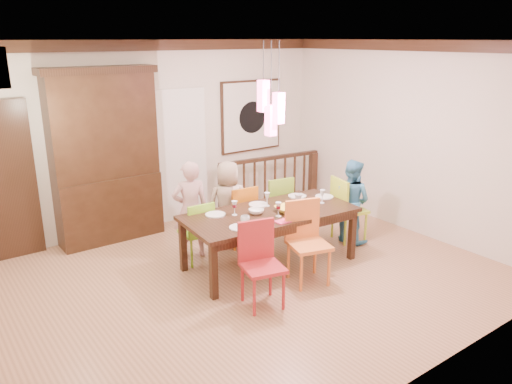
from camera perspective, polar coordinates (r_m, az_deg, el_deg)
floor at (r=6.48m, az=-0.71°, el=-9.67°), size 6.00×6.00×0.00m
ceiling at (r=5.77m, az=-0.82°, el=16.93°), size 6.00×6.00×0.00m
wall_back at (r=8.08m, az=-11.18°, el=6.37°), size 6.00×0.00×6.00m
wall_right at (r=8.04m, az=17.03°, el=5.88°), size 0.00×5.00×5.00m
crown_molding at (r=5.77m, az=-0.82°, el=16.14°), size 6.00×5.00×0.16m
white_doorway at (r=8.28m, az=-8.73°, el=3.93°), size 0.97×0.05×2.22m
painting at (r=8.92m, az=-0.53°, el=8.67°), size 1.25×0.06×1.25m
pendant_cluster at (r=6.21m, az=1.71°, el=9.60°), size 0.27×0.21×1.14m
dining_table at (r=6.56m, az=1.60°, el=-2.91°), size 2.36×1.22×0.75m
chair_far_left at (r=6.77m, az=-6.88°, el=-4.00°), size 0.40×0.40×0.86m
chair_far_mid at (r=7.25m, az=-1.98°, el=-2.17°), size 0.45×0.45×0.91m
chair_far_right at (r=7.63m, az=2.14°, el=-1.05°), size 0.48×0.48×0.94m
chair_near_left at (r=5.61m, az=0.78°, el=-7.85°), size 0.53×0.53×0.97m
chair_near_mid at (r=6.15m, az=6.10°, el=-5.29°), size 0.57×0.57×1.02m
chair_end_right at (r=7.54m, az=10.69°, el=-1.42°), size 0.53×0.53×0.97m
china_hutch at (r=7.58m, az=-16.85°, el=3.91°), size 1.62×0.46×2.55m
balustrade at (r=8.78m, az=1.61°, el=1.16°), size 1.99×0.29×0.96m
person_far_left at (r=6.87m, az=-7.50°, el=-2.02°), size 0.57×0.46×1.37m
person_far_mid at (r=7.18m, az=-3.17°, el=-1.42°), size 0.72×0.59×1.27m
person_end_right at (r=7.50m, az=10.79°, el=-0.99°), size 0.59×0.70×1.25m
serving_bowl at (r=6.52m, az=3.64°, el=-1.97°), size 0.33×0.33×0.08m
small_bowl at (r=6.45m, az=0.03°, el=-2.24°), size 0.22×0.22×0.06m
cup_left at (r=6.13m, az=-1.25°, el=-3.15°), size 0.13×0.13×0.09m
cup_right at (r=6.97m, az=4.86°, el=-0.62°), size 0.14×0.14×0.10m
plate_far_left at (r=6.43m, az=-4.66°, el=-2.58°), size 0.26×0.26×0.01m
plate_far_mid at (r=6.79m, az=0.27°, el=-1.43°), size 0.26×0.26×0.01m
plate_far_right at (r=7.17m, az=4.73°, el=-0.46°), size 0.26×0.26×0.01m
plate_near_left at (r=5.98m, az=-1.85°, el=-4.07°), size 0.26×0.26×0.01m
plate_near_mid at (r=6.60m, az=5.91°, el=-2.06°), size 0.26×0.26×0.01m
plate_end_right at (r=7.19m, az=7.80°, el=-0.52°), size 0.26×0.26×0.01m
wine_glass_a at (r=6.38m, az=-2.47°, el=-1.85°), size 0.08×0.08×0.19m
wine_glass_b at (r=6.72m, az=1.28°, el=-0.84°), size 0.08×0.08×0.19m
wine_glass_c at (r=6.33m, az=2.57°, el=-2.00°), size 0.08×0.08×0.19m
wine_glass_d at (r=6.90m, az=7.58°, el=-0.51°), size 0.08×0.08×0.19m
napkin at (r=6.18m, az=3.07°, el=-3.39°), size 0.18×0.14×0.01m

